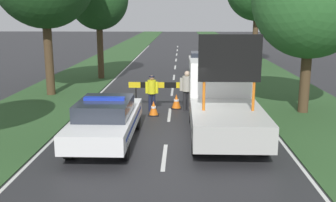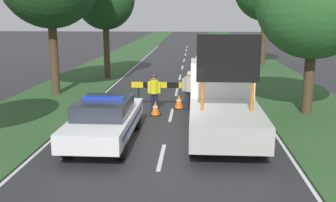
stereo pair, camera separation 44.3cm
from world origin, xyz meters
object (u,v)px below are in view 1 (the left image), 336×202
object	(u,v)px
traffic_cone_centre_front	(176,101)
queued_car_suv_grey	(207,75)
police_car	(106,120)
police_officer	(152,90)
work_truck	(223,101)
pedestrian_civilian	(187,88)
traffic_cone_near_police	(128,110)
traffic_cone_near_truck	(154,108)
queued_car_van_white	(202,62)
road_barrier	(164,87)

from	to	relation	value
traffic_cone_centre_front	queued_car_suv_grey	distance (m)	4.63
police_car	police_officer	world-z (taller)	police_officer
work_truck	pedestrian_civilian	world-z (taller)	work_truck
traffic_cone_near_police	traffic_cone_near_truck	world-z (taller)	traffic_cone_near_police
police_car	queued_car_van_white	world-z (taller)	police_car
police_officer	pedestrian_civilian	bearing A→B (deg)	162.03
work_truck	police_officer	bearing A→B (deg)	-51.03
police_officer	traffic_cone_near_police	bearing A→B (deg)	29.97
work_truck	road_barrier	world-z (taller)	work_truck
police_car	road_barrier	xyz separation A→B (m)	(1.68, 4.77, 0.20)
road_barrier	traffic_cone_centre_front	xyz separation A→B (m)	(0.53, 0.02, -0.65)
police_officer	queued_car_van_white	bearing A→B (deg)	-126.36
road_barrier	queued_car_suv_grey	distance (m)	4.83
traffic_cone_near_police	queued_car_suv_grey	xyz separation A→B (m)	(3.54, 6.01, 0.49)
road_barrier	queued_car_suv_grey	world-z (taller)	queued_car_suv_grey
police_car	pedestrian_civilian	bearing A→B (deg)	64.41
pedestrian_civilian	traffic_cone_centre_front	bearing A→B (deg)	131.37
work_truck	traffic_cone_centre_front	world-z (taller)	work_truck
work_truck	queued_car_suv_grey	bearing A→B (deg)	-92.34
work_truck	queued_car_suv_grey	xyz separation A→B (m)	(-0.05, 7.88, -0.31)
work_truck	traffic_cone_near_police	xyz separation A→B (m)	(-3.59, 1.88, -0.80)
work_truck	pedestrian_civilian	distance (m)	3.40
work_truck	pedestrian_civilian	xyz separation A→B (m)	(-1.21, 3.17, -0.12)
police_officer	traffic_cone_near_police	size ratio (longest dim) A/B	2.28
police_officer	road_barrier	bearing A→B (deg)	-157.67
traffic_cone_centre_front	queued_car_suv_grey	bearing A→B (deg)	69.42
police_car	queued_car_van_white	distance (m)	16.03
police_officer	traffic_cone_near_police	distance (m)	1.58
queued_car_suv_grey	queued_car_van_white	xyz separation A→B (m)	(0.06, 6.46, -0.04)
road_barrier	traffic_cone_centre_front	size ratio (longest dim) A/B	4.87
road_barrier	queued_car_van_white	distance (m)	11.01
work_truck	traffic_cone_near_truck	size ratio (longest dim) A/B	9.05
traffic_cone_near_police	pedestrian_civilian	bearing A→B (deg)	28.49
police_officer	queued_car_suv_grey	distance (m)	5.52
work_truck	road_barrier	xyz separation A→B (m)	(-2.20, 3.56, -0.16)
police_car	police_officer	distance (m)	4.41
traffic_cone_near_police	queued_car_van_white	bearing A→B (deg)	73.87
police_car	police_officer	bearing A→B (deg)	80.37
road_barrier	traffic_cone_near_police	xyz separation A→B (m)	(-1.40, -1.68, -0.64)
traffic_cone_near_truck	queued_car_van_white	bearing A→B (deg)	77.79
road_barrier	police_officer	distance (m)	0.73
queued_car_van_white	police_car	bearing A→B (deg)	75.97
police_officer	traffic_cone_near_truck	size ratio (longest dim) A/B	2.57
pedestrian_civilian	traffic_cone_near_police	bearing A→B (deg)	-158.15
traffic_cone_centre_front	queued_car_van_white	xyz separation A→B (m)	(1.68, 10.76, 0.46)
traffic_cone_near_police	police_officer	bearing A→B (deg)	52.79
road_barrier	queued_car_van_white	xyz separation A→B (m)	(2.21, 10.79, -0.19)
road_barrier	traffic_cone_near_police	distance (m)	2.27
police_car	queued_car_suv_grey	size ratio (longest dim) A/B	1.06
traffic_cone_near_truck	road_barrier	bearing A→B (deg)	72.30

